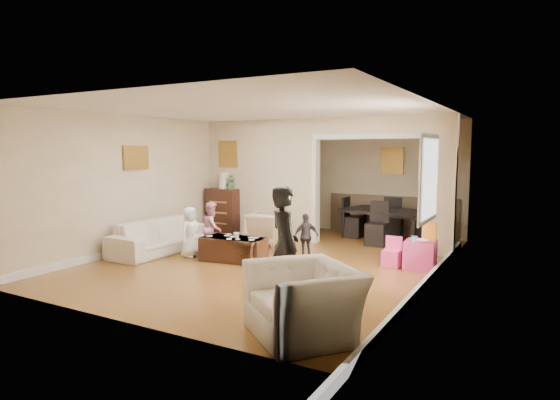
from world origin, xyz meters
The scene contains 27 objects.
floor centered at (0.00, 0.00, 0.00)m, with size 7.00×7.00×0.00m, color #A26829.
partition_left centered at (-1.38, 1.80, 1.30)m, with size 2.75×0.18×2.60m, color beige.
partition_right centered at (2.48, 1.80, 1.30)m, with size 0.55×0.18×2.60m, color beige.
partition_header centered at (1.10, 1.80, 2.42)m, with size 2.22×0.18×0.35m, color beige.
window_pane centered at (2.73, -0.40, 1.55)m, with size 0.03×0.95×1.10m, color white.
framed_art_partition centered at (-2.20, 1.70, 1.85)m, with size 0.45×0.03×0.55m, color brown.
framed_art_sofa_wall centered at (-2.71, -0.60, 1.80)m, with size 0.03×0.55×0.40m, color brown.
framed_art_alcove centered at (1.10, 3.44, 1.70)m, with size 0.45×0.03×0.55m, color brown.
sofa centered at (-2.18, -0.52, 0.31)m, with size 2.11×0.83×0.62m, color white.
armchair_back centered at (-0.82, 1.10, 0.33)m, with size 0.71×0.73×0.66m, color tan.
armchair_front centered at (2.00, -2.86, 0.37)m, with size 1.14×0.99×0.74m, color white.
dresser centered at (-2.28, 1.62, 0.53)m, with size 0.77×0.44×1.06m, color black.
table_lamp centered at (-2.28, 1.62, 1.24)m, with size 0.22×0.22×0.36m, color beige.
potted_plant centered at (-2.08, 1.62, 1.22)m, with size 0.28×0.24×0.31m, color #3B7634.
coffee_table centered at (-0.59, -0.42, 0.21)m, with size 1.11×0.55×0.41m, color #361E11.
coffee_cup centered at (-0.49, -0.47, 0.47)m, with size 0.11×0.11×0.10m, color silver.
play_table centered at (2.41, 0.61, 0.23)m, with size 0.48×0.48×0.46m, color #DD3A8A.
cereal_box centered at (2.53, 0.71, 0.61)m, with size 0.20×0.07×0.30m, color yellow.
cyan_cup centered at (2.31, 0.56, 0.50)m, with size 0.08×0.08×0.08m, color #2AC1D4.
toy_block centered at (2.29, 0.73, 0.49)m, with size 0.08×0.06×0.05m, color red.
play_bowl centered at (2.46, 0.49, 0.49)m, with size 0.20×0.20×0.05m, color white.
dining_table centered at (1.20, 2.75, 0.33)m, with size 1.88×1.05×0.66m, color black.
adult_person centered at (1.39, -2.17, 0.76)m, with size 0.55×0.36×1.52m, color black.
child_kneel_a centered at (-1.44, -0.57, 0.46)m, with size 0.45×0.29×0.92m, color white.
child_kneel_b centered at (-1.29, -0.12, 0.49)m, with size 0.48×0.37×0.98m, color pink.
child_toddler centered at (0.46, 0.33, 0.41)m, with size 0.48×0.20×0.82m, color black.
craft_papers centered at (-0.57, -0.41, 0.42)m, with size 0.98×0.49×0.00m.
Camera 1 is at (4.13, -7.17, 1.95)m, focal length 30.36 mm.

